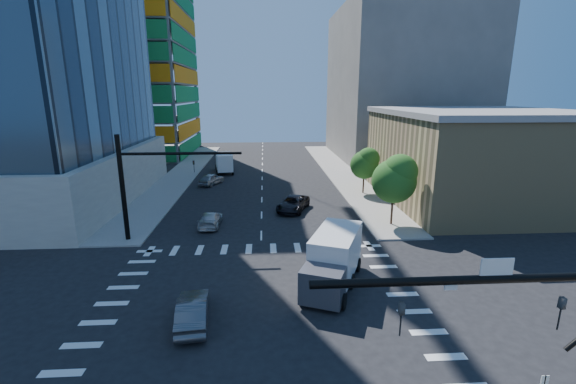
{
  "coord_description": "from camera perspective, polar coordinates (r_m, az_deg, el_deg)",
  "views": [
    {
      "loc": [
        0.39,
        -20.51,
        12.37
      ],
      "look_at": [
        2.16,
        8.0,
        5.02
      ],
      "focal_mm": 24.0,
      "sensor_mm": 36.0,
      "label": 1
    }
  ],
  "objects": [
    {
      "name": "bg_building_ne",
      "position": [
        80.08,
        16.44,
        15.02
      ],
      "size": [
        24.0,
        30.0,
        28.0
      ],
      "primitive_type": "cube",
      "color": "#655F5B",
      "rests_on": "ground"
    },
    {
      "name": "car_nb_far",
      "position": [
        41.71,
        0.77,
        -1.72
      ],
      "size": [
        4.37,
        6.12,
        1.55
      ],
      "primitive_type": "imported",
      "rotation": [
        0.0,
        0.0,
        -0.36
      ],
      "color": "black",
      "rests_on": "ground"
    },
    {
      "name": "car_sb_cross",
      "position": [
        22.79,
        -13.93,
        -16.67
      ],
      "size": [
        2.1,
        4.76,
        1.52
      ],
      "primitive_type": "imported",
      "rotation": [
        0.0,
        0.0,
        3.25
      ],
      "color": "#4C4C51",
      "rests_on": "ground"
    },
    {
      "name": "sidewalk_ne",
      "position": [
        62.92,
        7.63,
        3.02
      ],
      "size": [
        5.0,
        60.0,
        0.15
      ],
      "primitive_type": "cube",
      "color": "gray",
      "rests_on": "ground"
    },
    {
      "name": "tree_north",
      "position": [
        48.8,
        11.43,
        4.24
      ],
      "size": [
        3.54,
        3.52,
        5.78
      ],
      "color": "#382316",
      "rests_on": "sidewalk_ne"
    },
    {
      "name": "signal_mast_nw",
      "position": [
        34.35,
        -21.08,
        1.9
      ],
      "size": [
        10.2,
        0.4,
        9.0
      ],
      "color": "black",
      "rests_on": "sidewalk_nw"
    },
    {
      "name": "box_truck_far",
      "position": [
        62.94,
        -9.47,
        4.19
      ],
      "size": [
        3.54,
        6.39,
        3.17
      ],
      "rotation": [
        0.0,
        0.0,
        3.31
      ],
      "color": "black",
      "rests_on": "ground"
    },
    {
      "name": "commercial_building",
      "position": [
        49.63,
        26.33,
        4.75
      ],
      "size": [
        20.5,
        22.5,
        10.6
      ],
      "color": "tan",
      "rests_on": "ground"
    },
    {
      "name": "construction_building",
      "position": [
        87.86,
        -23.66,
        21.3
      ],
      "size": [
        25.16,
        34.5,
        70.6
      ],
      "color": "gray",
      "rests_on": "ground"
    },
    {
      "name": "sidewalk_nw",
      "position": [
        63.08,
        -15.28,
        2.67
      ],
      "size": [
        5.0,
        60.0,
        0.15
      ],
      "primitive_type": "cube",
      "color": "gray",
      "rests_on": "ground"
    },
    {
      "name": "car_sb_near",
      "position": [
        37.67,
        -11.42,
        -3.96
      ],
      "size": [
        1.98,
        4.68,
        1.35
      ],
      "primitive_type": "imported",
      "rotation": [
        0.0,
        0.0,
        3.12
      ],
      "color": "#B6B6B6",
      "rests_on": "ground"
    },
    {
      "name": "road_markings",
      "position": [
        23.95,
        -4.14,
        -16.7
      ],
      "size": [
        20.0,
        20.0,
        0.01
      ],
      "primitive_type": "cube",
      "color": "silver",
      "rests_on": "ground"
    },
    {
      "name": "box_truck_near",
      "position": [
        25.64,
        6.56,
        -10.67
      ],
      "size": [
        5.15,
        7.19,
        3.47
      ],
      "rotation": [
        0.0,
        0.0,
        -0.4
      ],
      "color": "black",
      "rests_on": "ground"
    },
    {
      "name": "car_sb_mid",
      "position": [
        54.64,
        -11.29,
        1.9
      ],
      "size": [
        3.54,
        4.97,
        1.57
      ],
      "primitive_type": "imported",
      "rotation": [
        0.0,
        0.0,
        2.73
      ],
      "color": "#9C9EA3",
      "rests_on": "ground"
    },
    {
      "name": "ground",
      "position": [
        23.95,
        -4.14,
        -16.71
      ],
      "size": [
        160.0,
        160.0,
        0.0
      ],
      "primitive_type": "plane",
      "color": "black",
      "rests_on": "ground"
    },
    {
      "name": "tree_south",
      "position": [
        37.32,
        15.69,
        2.0
      ],
      "size": [
        4.16,
        4.16,
        6.82
      ],
      "color": "#382316",
      "rests_on": "sidewalk_ne"
    }
  ]
}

